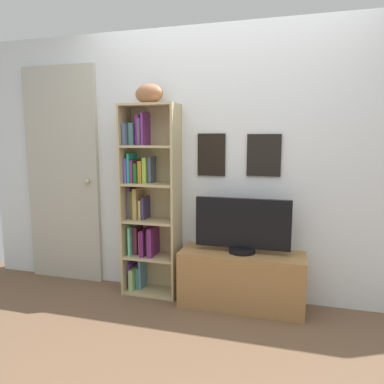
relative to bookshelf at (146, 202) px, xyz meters
The scene contains 7 objects.
ground 1.48m from the bookshelf, 55.22° to the right, with size 5.20×5.20×0.04m, color brown.
back_wall 0.78m from the bookshelf, 10.71° to the left, with size 4.80×0.08×2.33m.
bookshelf is the anchor object (origin of this frame).
football 0.94m from the bookshelf, 28.40° to the right, with size 0.28×0.17×0.17m, color #915C3D.
tv_stand 1.06m from the bookshelf, ahead, with size 1.02×0.36×0.46m.
television 0.89m from the bookshelf, ahead, with size 0.77×0.22×0.45m.
door 0.93m from the bookshelf, behind, with size 0.77×0.09×2.07m.
Camera 1 is at (0.55, -1.92, 1.38)m, focal length 33.54 mm.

